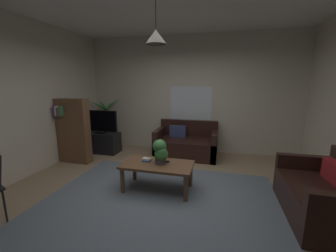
# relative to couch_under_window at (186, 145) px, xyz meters

# --- Properties ---
(floor) EXTENTS (5.30, 4.84, 0.02)m
(floor) POSITION_rel_couch_under_window_xyz_m (-0.03, -1.93, -0.29)
(floor) COLOR #9E8466
(floor) RESTS_ON ground
(rug) EXTENTS (3.44, 2.66, 0.01)m
(rug) POSITION_rel_couch_under_window_xyz_m (-0.03, -2.13, -0.27)
(rug) COLOR slate
(rug) RESTS_ON ground
(wall_back) EXTENTS (5.42, 0.06, 2.89)m
(wall_back) POSITION_rel_couch_under_window_xyz_m (-0.03, 0.52, 1.17)
(wall_back) COLOR beige
(wall_back) RESTS_ON ground
(wall_left) EXTENTS (0.06, 4.84, 2.89)m
(wall_left) POSITION_rel_couch_under_window_xyz_m (-2.71, -1.93, 1.17)
(wall_left) COLOR beige
(wall_left) RESTS_ON ground
(window_pane) EXTENTS (1.05, 0.01, 0.91)m
(window_pane) POSITION_rel_couch_under_window_xyz_m (0.02, 0.49, 0.92)
(window_pane) COLOR white
(couch_under_window) EXTENTS (1.43, 0.85, 0.82)m
(couch_under_window) POSITION_rel_couch_under_window_xyz_m (0.00, 0.00, 0.00)
(couch_under_window) COLOR black
(couch_under_window) RESTS_ON ground
(couch_right_side) EXTENTS (0.85, 1.33, 0.82)m
(couch_right_side) POSITION_rel_couch_under_window_xyz_m (2.13, -1.93, 0.00)
(couch_right_side) COLOR black
(couch_right_side) RESTS_ON ground
(coffee_table) EXTENTS (1.13, 0.60, 0.45)m
(coffee_table) POSITION_rel_couch_under_window_xyz_m (-0.18, -1.76, 0.10)
(coffee_table) COLOR brown
(coffee_table) RESTS_ON ground
(book_on_table_0) EXTENTS (0.14, 0.11, 0.02)m
(book_on_table_0) POSITION_rel_couch_under_window_xyz_m (-0.38, -1.70, 0.19)
(book_on_table_0) COLOR #2D4C8C
(book_on_table_0) RESTS_ON coffee_table
(book_on_table_1) EXTENTS (0.15, 0.10, 0.03)m
(book_on_table_1) POSITION_rel_couch_under_window_xyz_m (-0.38, -1.69, 0.21)
(book_on_table_1) COLOR beige
(book_on_table_1) RESTS_ON coffee_table
(remote_on_table_0) EXTENTS (0.17, 0.11, 0.02)m
(remote_on_table_0) POSITION_rel_couch_under_window_xyz_m (-0.08, -1.68, 0.19)
(remote_on_table_0) COLOR black
(remote_on_table_0) RESTS_ON coffee_table
(potted_plant_on_table) EXTENTS (0.25, 0.23, 0.40)m
(potted_plant_on_table) POSITION_rel_couch_under_window_xyz_m (-0.12, -1.75, 0.38)
(potted_plant_on_table) COLOR #4C4C51
(potted_plant_on_table) RESTS_ON coffee_table
(tv_stand) EXTENTS (0.90, 0.44, 0.50)m
(tv_stand) POSITION_rel_couch_under_window_xyz_m (-2.13, -0.26, -0.03)
(tv_stand) COLOR black
(tv_stand) RESTS_ON ground
(tv) EXTENTS (0.93, 0.16, 0.57)m
(tv) POSITION_rel_couch_under_window_xyz_m (-2.13, -0.28, 0.52)
(tv) COLOR black
(tv) RESTS_ON tv_stand
(potted_palm_corner) EXTENTS (0.84, 0.92, 1.38)m
(potted_palm_corner) POSITION_rel_couch_under_window_xyz_m (-2.27, 0.28, 0.31)
(potted_palm_corner) COLOR #4C4C51
(potted_palm_corner) RESTS_ON ground
(bookshelf_corner) EXTENTS (0.70, 0.31, 1.40)m
(bookshelf_corner) POSITION_rel_couch_under_window_xyz_m (-2.31, -1.02, 0.44)
(bookshelf_corner) COLOR brown
(bookshelf_corner) RESTS_ON ground
(pendant_lamp) EXTENTS (0.31, 0.31, 0.62)m
(pendant_lamp) POSITION_rel_couch_under_window_xyz_m (-0.18, -1.76, 2.09)
(pendant_lamp) COLOR black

